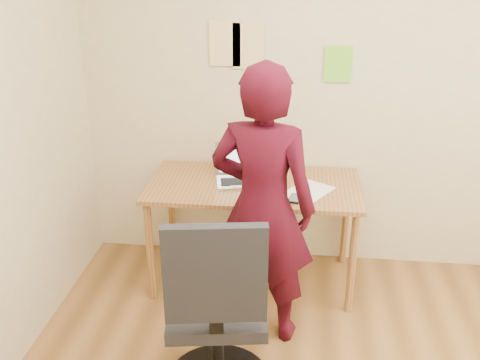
# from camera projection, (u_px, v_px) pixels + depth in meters

# --- Properties ---
(room) EXTENTS (3.58, 3.58, 2.78)m
(room) POSITION_uv_depth(u_px,v_px,m) (358.00, 188.00, 1.99)
(room) COLOR brown
(room) RESTS_ON ground
(desk) EXTENTS (1.40, 0.70, 0.74)m
(desk) POSITION_uv_depth(u_px,v_px,m) (254.00, 196.00, 3.57)
(desk) COLOR #9C6B36
(desk) RESTS_ON ground
(laptop) EXTENTS (0.37, 0.35, 0.23)m
(laptop) POSITION_uv_depth(u_px,v_px,m) (241.00, 173.00, 3.58)
(laptop) COLOR silver
(laptop) RESTS_ON desk
(paper_sheet) EXTENTS (0.37, 0.40, 0.00)m
(paper_sheet) POSITION_uv_depth(u_px,v_px,m) (308.00, 191.00, 3.43)
(paper_sheet) COLOR white
(paper_sheet) RESTS_ON desk
(phone) EXTENTS (0.09, 0.14, 0.01)m
(phone) POSITION_uv_depth(u_px,v_px,m) (295.00, 199.00, 3.32)
(phone) COLOR black
(phone) RESTS_ON desk
(wall_note_left) EXTENTS (0.21, 0.00, 0.30)m
(wall_note_left) POSITION_uv_depth(u_px,v_px,m) (225.00, 44.00, 3.55)
(wall_note_left) COLOR #E3C388
(wall_note_left) RESTS_ON room
(wall_note_mid) EXTENTS (0.21, 0.00, 0.30)m
(wall_note_mid) POSITION_uv_depth(u_px,v_px,m) (248.00, 46.00, 3.54)
(wall_note_mid) COLOR #E3C388
(wall_note_mid) RESTS_ON room
(wall_note_right) EXTENTS (0.18, 0.00, 0.24)m
(wall_note_right) POSITION_uv_depth(u_px,v_px,m) (338.00, 64.00, 3.52)
(wall_note_right) COLOR #71D32F
(wall_note_right) RESTS_ON room
(office_chair) EXTENTS (0.57, 0.58, 1.10)m
(office_chair) POSITION_uv_depth(u_px,v_px,m) (217.00, 323.00, 2.64)
(office_chair) COLOR black
(office_chair) RESTS_ON ground
(person) EXTENTS (0.67, 0.51, 1.66)m
(person) POSITION_uv_depth(u_px,v_px,m) (263.00, 208.00, 3.01)
(person) COLOR #370713
(person) RESTS_ON ground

